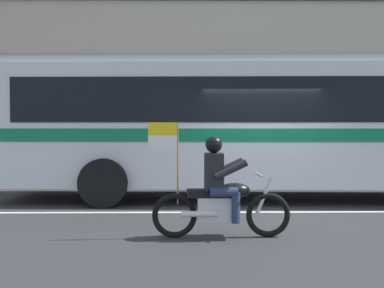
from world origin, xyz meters
TOP-DOWN VIEW (x-y plane):
  - ground_plane at (0.00, 0.00)m, footprint 60.00×60.00m
  - sidewalk_curb at (0.00, 5.10)m, footprint 28.00×3.80m
  - lane_center_stripe at (0.00, -0.60)m, footprint 26.60×0.14m
  - office_building_facade at (0.00, 7.39)m, footprint 28.00×0.89m
  - transit_bus at (0.63, 1.19)m, footprint 12.94×3.08m
  - motorcycle_with_rider at (-1.09, -2.79)m, footprint 2.20×0.64m
  - fire_hydrant at (3.76, 4.27)m, footprint 0.22×0.30m

SIDE VIEW (x-z plane):
  - ground_plane at x=0.00m, z-range 0.00..0.00m
  - lane_center_stripe at x=0.00m, z-range 0.00..0.01m
  - sidewalk_curb at x=0.00m, z-range 0.00..0.15m
  - fire_hydrant at x=3.76m, z-range 0.14..0.89m
  - motorcycle_with_rider at x=-1.09m, z-range -0.22..1.55m
  - transit_bus at x=0.63m, z-range 0.27..3.49m
  - office_building_facade at x=0.00m, z-range 0.01..9.75m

